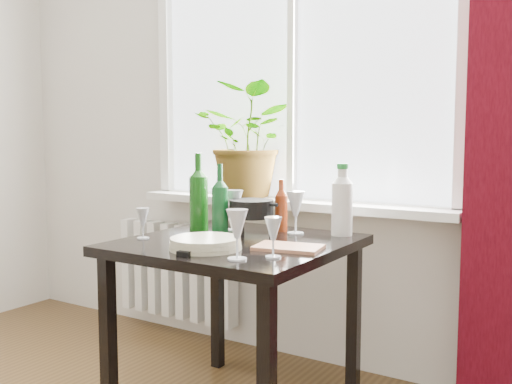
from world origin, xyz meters
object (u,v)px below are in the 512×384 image
Objects in this scene: wine_bottle_left at (199,191)px; cleaning_bottle at (342,199)px; table at (237,262)px; wineglass_far_right at (273,237)px; bottle_amber at (281,205)px; tv_remote at (194,250)px; wine_bottle_right at (220,199)px; radiator at (177,270)px; cutting_board at (288,247)px; wineglass_front_left at (143,223)px; wineglass_back_left at (234,210)px; plate_stack at (205,243)px; potted_plant at (251,141)px; fondue_pot at (252,217)px; wineglass_back_center at (296,212)px; wineglass_front_right at (237,234)px.

wine_bottle_left is 1.13× the size of cleaning_bottle.
cleaning_bottle is (0.32, 0.33, 0.25)m from table.
bottle_amber is at bearing 116.82° from wineglass_far_right.
wine_bottle_left is 0.53m from tv_remote.
tv_remote is (0.16, -0.38, -0.14)m from wine_bottle_right.
radiator is 1.36m from cutting_board.
wineglass_front_left is (-0.66, -0.51, -0.09)m from cleaning_bottle.
tv_remote is at bearing -116.20° from cleaning_bottle.
wineglass_back_left reaches higher than plate_stack.
wineglass_back_left is at bearing -66.62° from potted_plant.
fondue_pot is (0.31, 0.34, 0.01)m from wineglass_front_left.
wine_bottle_right is (0.70, -0.54, 0.51)m from radiator.
fondue_pot is 0.37m from cutting_board.
wineglass_back_center reaches higher than wineglass_front_left.
wineglass_back_left is at bearing 137.36° from wineglass_far_right.
radiator is at bearing 137.84° from wine_bottle_left.
wine_bottle_right is at bearing 131.97° from wineglass_front_right.
tv_remote reaches higher than table.
bottle_amber is 0.21m from wineglass_back_left.
wineglass_front_right is at bearing -41.47° from radiator.
wineglass_back_left reaches higher than wineglass_front_right.
potted_plant is 0.86m from wineglass_front_left.
wine_bottle_right is 0.52m from cleaning_bottle.
plate_stack is 1.24× the size of fondue_pot.
cleaning_bottle is at bearing 88.08° from wineglass_far_right.
wineglass_back_center is at bearing -16.99° from bottle_amber.
wineglass_front_left is at bearing -100.64° from wine_bottle_left.
cleaning_bottle is 2.42× the size of wineglass_front_left.
bottle_amber is 1.43× the size of tv_remote.
wineglass_far_right is at bearing -91.92° from cleaning_bottle.
cleaning_bottle is (1.17, -0.30, 0.52)m from radiator.
wineglass_front_right reaches higher than wineglass_far_right.
wineglass_far_right is at bearing 8.38° from tv_remote.
wineglass_far_right is at bearing -34.37° from wine_bottle_right.
table is at bearing -116.92° from wineglass_back_center.
cutting_board is (0.56, -0.17, -0.17)m from wine_bottle_left.
wineglass_back_left is at bearing 101.05° from tv_remote.
wineglass_back_center is (0.13, 0.26, 0.19)m from table.
cutting_board is at bearing -66.13° from wineglass_back_center.
potted_plant is 0.60m from wine_bottle_right.
wineglass_far_right is (0.30, -0.21, 0.17)m from table.
wineglass_back_center is at bearing 14.70° from fondue_pot.
wine_bottle_right is 0.46m from cutting_board.
radiator is at bearing 148.68° from cutting_board.
wineglass_back_center is 1.47× the size of wineglass_front_left.
potted_plant is 2.38× the size of cutting_board.
wineglass_far_right is (0.45, -0.31, -0.08)m from wine_bottle_right.
wineglass_back_center is at bearing -20.64° from radiator.
wine_bottle_left is 0.18m from wineglass_back_left.
wineglass_back_center is (0.42, 0.14, -0.08)m from wine_bottle_left.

